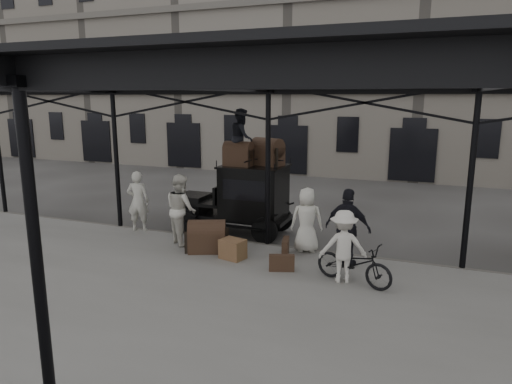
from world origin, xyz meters
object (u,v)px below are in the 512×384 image
porter_left (138,201)px  bicycle (354,263)px  steamer_trunk_roof_near (238,156)px  taxi (244,196)px  porter_official (348,228)px  steamer_trunk_platform (207,238)px

porter_left → bicycle: (6.84, -1.70, -0.46)m
porter_left → bicycle: size_ratio=1.04×
bicycle → steamer_trunk_roof_near: bearing=72.2°
taxi → porter_official: taxi is taller
steamer_trunk_roof_near → bicycle: bearing=-33.3°
porter_left → porter_official: 6.54m
steamer_trunk_roof_near → steamer_trunk_platform: size_ratio=0.85×
porter_left → steamer_trunk_roof_near: (2.90, 1.04, 1.41)m
porter_left → taxi: bearing=-173.1°
bicycle → taxi: bearing=69.3°
bicycle → porter_official: bearing=35.4°
taxi → steamer_trunk_platform: 2.37m
taxi → porter_official: (3.52, -1.98, -0.09)m
taxi → bicycle: bearing=-37.8°
taxi → porter_official: 4.04m
porter_left → porter_official: (6.50, -0.69, 0.03)m
taxi → porter_official: bearing=-29.3°
porter_left → bicycle: porter_left is taller
taxi → steamer_trunk_platform: bearing=-93.4°
porter_official → steamer_trunk_roof_near: size_ratio=2.32×
steamer_trunk_platform → taxi: bearing=63.5°
steamer_trunk_platform → bicycle: bearing=-33.4°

